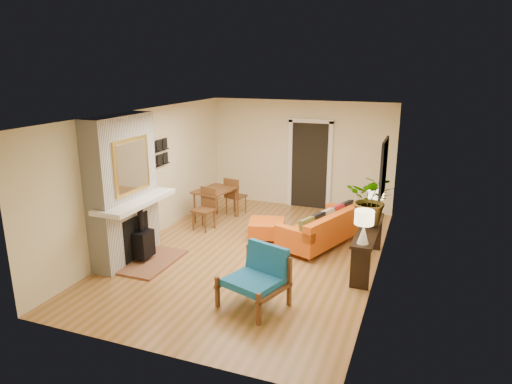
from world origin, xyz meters
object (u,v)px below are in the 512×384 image
console_table (368,236)px  lamp_far (375,197)px  sofa (324,229)px  houseplant (372,199)px  ottoman (267,228)px  dining_table (218,196)px  blue_chair (259,274)px  lamp_near (364,223)px

console_table → lamp_far: (0.00, 0.76, 0.49)m
sofa → houseplant: 1.36m
console_table → lamp_far: 0.90m
houseplant → console_table: bearing=-87.4°
sofa → lamp_far: bearing=-0.4°
ottoman → houseplant: size_ratio=0.94×
dining_table → console_table: size_ratio=0.91×
lamp_far → houseplant: size_ratio=0.60×
console_table → houseplant: houseplant is taller
blue_chair → houseplant: bearing=57.0°
console_table → lamp_far: lamp_far is taller
lamp_near → houseplant: houseplant is taller
sofa → blue_chair: (-0.40, -2.58, 0.14)m
blue_chair → lamp_near: (1.33, 1.08, 0.60)m
blue_chair → lamp_far: (1.33, 2.57, 0.60)m
sofa → lamp_near: size_ratio=3.84×
ottoman → dining_table: dining_table is taller
blue_chair → lamp_near: lamp_near is taller
houseplant → lamp_near: bearing=-89.4°
sofa → console_table: size_ratio=1.12×
lamp_far → dining_table: bearing=170.9°
lamp_far → houseplant: (-0.01, -0.54, 0.11)m
blue_chair → lamp_far: size_ratio=1.93×
dining_table → console_table: bearing=-20.7°
houseplant → sofa: bearing=149.4°
blue_chair → lamp_near: 1.81m
sofa → ottoman: size_ratio=2.44×
ottoman → blue_chair: (0.77, -2.54, 0.26)m
ottoman → lamp_near: lamp_near is taller
sofa → console_table: bearing=-39.3°
ottoman → houseplant: houseplant is taller
sofa → lamp_far: 1.18m
dining_table → houseplant: 3.68m
blue_chair → lamp_far: 2.96m
blue_chair → houseplant: 2.53m
blue_chair → dining_table: size_ratio=0.62×
lamp_near → dining_table: bearing=149.4°
sofa → console_table: 1.23m
lamp_near → houseplant: size_ratio=0.60×
lamp_near → lamp_far: 1.49m
houseplant → lamp_far: bearing=88.9°
ottoman → dining_table: size_ratio=0.50×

